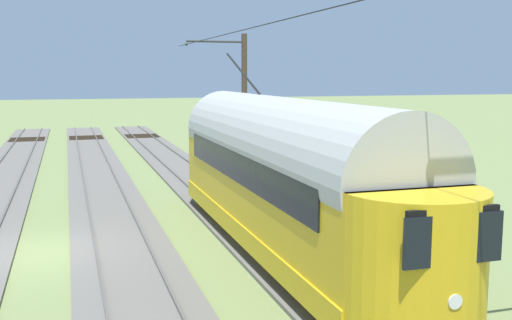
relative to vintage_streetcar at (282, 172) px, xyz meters
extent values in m
plane|color=olive|center=(6.37, -1.77, -2.25)|extent=(220.00, 220.00, 0.00)
cube|color=#666059|center=(0.00, -1.77, -2.20)|extent=(2.80, 80.00, 0.10)
cube|color=#59544C|center=(0.72, -1.77, -2.11)|extent=(0.07, 80.00, 0.08)
cube|color=#59544C|center=(-0.72, -1.77, -2.11)|extent=(0.07, 80.00, 0.08)
cube|color=#2D2316|center=(0.00, -33.77, -2.15)|extent=(2.50, 0.24, 0.08)
cube|color=#2D2316|center=(0.00, -33.12, -2.15)|extent=(2.50, 0.24, 0.08)
cube|color=#2D2316|center=(0.00, -32.47, -2.15)|extent=(2.50, 0.24, 0.08)
cube|color=#2D2316|center=(0.00, -31.82, -2.15)|extent=(2.50, 0.24, 0.08)
cube|color=#2D2316|center=(0.00, -31.17, -2.15)|extent=(2.50, 0.24, 0.08)
cube|color=#666059|center=(4.24, -1.77, -2.20)|extent=(2.80, 80.00, 0.10)
cube|color=#59544C|center=(4.96, -1.77, -2.11)|extent=(0.07, 80.00, 0.08)
cube|color=#59544C|center=(3.53, -1.77, -2.11)|extent=(0.07, 80.00, 0.08)
cube|color=#2D2316|center=(4.24, -33.77, -2.15)|extent=(2.50, 0.24, 0.08)
cube|color=#2D2316|center=(4.24, -33.12, -2.15)|extent=(2.50, 0.24, 0.08)
cube|color=#2D2316|center=(4.24, -32.47, -2.15)|extent=(2.50, 0.24, 0.08)
cube|color=#2D2316|center=(4.24, -31.82, -2.15)|extent=(2.50, 0.24, 0.08)
cube|color=#2D2316|center=(4.24, -31.17, -2.15)|extent=(2.50, 0.24, 0.08)
cube|color=#2D2316|center=(8.49, -33.77, -2.15)|extent=(2.50, 0.24, 0.08)
cube|color=#2D2316|center=(8.49, -33.12, -2.15)|extent=(2.50, 0.24, 0.08)
cube|color=#2D2316|center=(8.49, -32.47, -2.15)|extent=(2.50, 0.24, 0.08)
cube|color=#2D2316|center=(8.49, -31.82, -2.15)|extent=(2.50, 0.24, 0.08)
cube|color=#2D2316|center=(8.49, -31.17, -2.15)|extent=(2.50, 0.24, 0.08)
cube|color=gold|center=(0.00, -0.01, -1.55)|extent=(2.65, 13.23, 0.55)
cube|color=gold|center=(0.00, -0.01, -0.80)|extent=(2.55, 13.23, 0.95)
cube|color=gold|center=(0.00, -0.01, 0.20)|extent=(2.55, 13.23, 1.05)
cylinder|color=#B7B7B2|center=(0.00, -0.01, 0.73)|extent=(2.65, 12.96, 2.65)
cylinder|color=gold|center=(0.00, 6.56, -0.55)|extent=(2.55, 2.55, 2.55)
cylinder|color=gold|center=(0.00, -6.57, -0.55)|extent=(2.55, 2.55, 2.55)
cube|color=black|center=(0.00, 7.69, 0.47)|extent=(1.63, 0.08, 0.36)
cube|color=black|center=(0.00, 7.73, 0.15)|extent=(1.73, 0.06, 0.80)
cube|color=black|center=(1.29, -0.01, 0.20)|extent=(0.04, 11.11, 0.80)
cube|color=black|center=(-1.30, -0.01, 0.20)|extent=(0.04, 11.11, 0.80)
cylinder|color=silver|center=(0.00, 7.82, -0.80)|extent=(0.24, 0.06, 0.24)
cylinder|color=black|center=(0.00, -3.91, 2.72)|extent=(0.07, 3.86, 1.40)
cylinder|color=black|center=(0.72, 4.23, -1.69)|extent=(0.10, 0.76, 0.76)
cylinder|color=black|center=(-0.72, 4.23, -1.69)|extent=(0.10, 0.76, 0.76)
cylinder|color=black|center=(0.72, -4.24, -1.69)|extent=(0.10, 0.76, 0.76)
cylinder|color=black|center=(-0.72, -4.24, -1.69)|extent=(0.10, 0.76, 0.76)
cylinder|color=#423323|center=(-2.87, -13.51, 1.19)|extent=(0.28, 0.28, 6.88)
cylinder|color=#2D2D2D|center=(-1.44, -13.51, 4.23)|extent=(2.87, 0.10, 0.10)
sphere|color=#334733|center=(0.00, -13.51, 4.08)|extent=(0.16, 0.16, 0.16)
cylinder|color=black|center=(-1.44, -13.51, 4.23)|extent=(2.87, 0.02, 0.02)
cylinder|color=black|center=(-1.45, -9.45, -1.70)|extent=(0.08, 0.08, 1.10)
cylinder|color=red|center=(-1.45, -9.45, -1.03)|extent=(0.30, 0.30, 0.03)
cylinder|color=#262626|center=(-1.27, -9.45, -1.90)|extent=(0.33, 0.04, 0.54)
camera|label=1|loc=(5.55, 15.37, 2.65)|focal=42.43mm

